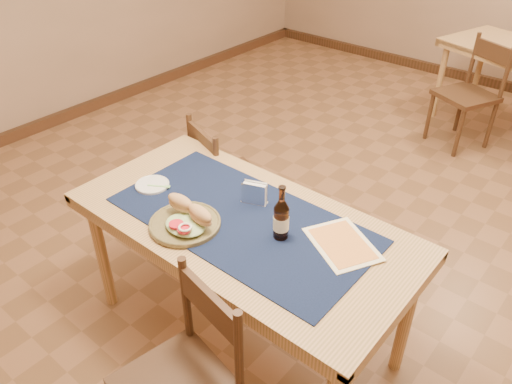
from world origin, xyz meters
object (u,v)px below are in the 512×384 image
Objects in this scene: main_table at (242,234)px; sandwich_plate at (186,220)px; beer_bottle at (281,219)px; chair_main_far at (226,180)px; napkin_holder at (254,194)px; chair_main_near at (184,378)px.

sandwich_plate is (-0.15, -0.20, 0.12)m from main_table.
beer_bottle is at bearing 3.90° from main_table.
napkin_holder is at bearing -35.10° from chair_main_far.
beer_bottle is (0.21, 0.01, 0.18)m from main_table.
sandwich_plate reaches higher than main_table.
napkin_holder reaches higher than chair_main_far.
chair_main_far is 1.05m from beer_bottle.
chair_main_far is at bearing 126.29° from chair_main_near.
main_table is at bearing 110.60° from chair_main_near.
beer_bottle is 0.28m from napkin_holder.
main_table is 0.68m from chair_main_near.
chair_main_near is at bearing -69.40° from main_table.
beer_bottle is at bearing -32.46° from chair_main_far.
beer_bottle reaches higher than main_table.
beer_bottle is at bearing -25.73° from napkin_holder.
sandwich_plate is 0.42m from beer_bottle.
main_table is at bearing 52.64° from sandwich_plate.
sandwich_plate is at bearing -108.73° from napkin_holder.
chair_main_near is 2.72× the size of sandwich_plate.
sandwich_plate is (0.46, -0.73, 0.34)m from chair_main_far.
chair_main_far is 3.34× the size of beer_bottle.
sandwich_plate is (-0.38, 0.41, 0.34)m from chair_main_near.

